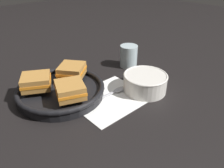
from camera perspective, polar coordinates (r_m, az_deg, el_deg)
ground_plane at (r=0.82m, az=-1.99°, el=-2.06°), size 4.00×4.00×0.00m
napkin at (r=0.79m, az=-0.68°, el=-3.67°), size 0.26×0.23×0.00m
soup_bowl at (r=0.82m, az=8.63°, el=0.64°), size 0.16×0.16×0.07m
spoon at (r=0.81m, az=0.79°, el=-2.00°), size 0.18×0.03×0.01m
skillet at (r=0.81m, az=-13.18°, el=-1.70°), size 0.32×0.32×0.04m
sandwich_near_left at (r=0.85m, az=-10.46°, el=3.43°), size 0.13×0.13×0.05m
sandwich_near_right at (r=0.81m, az=-19.21°, el=0.63°), size 0.13×0.13×0.05m
sandwich_far_left at (r=0.73m, az=-10.86°, el=-1.45°), size 0.12×0.13×0.05m
drinking_glass at (r=1.01m, az=4.36°, el=7.28°), size 0.08×0.08×0.10m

